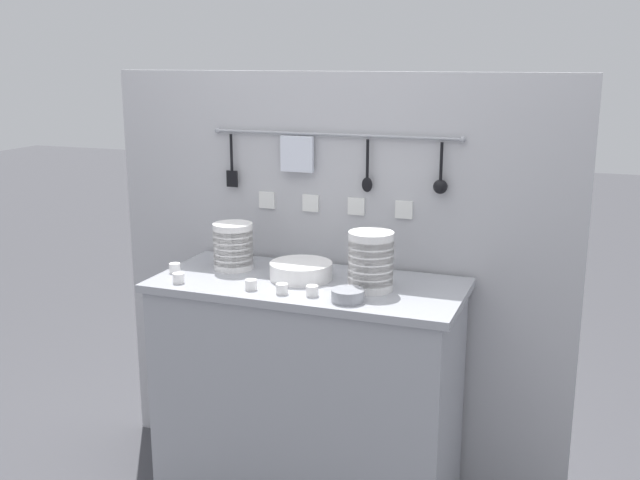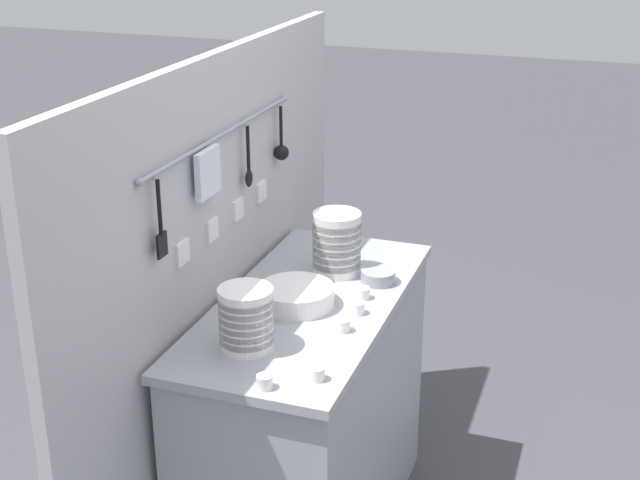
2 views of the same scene
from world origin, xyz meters
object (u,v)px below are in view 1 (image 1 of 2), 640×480
at_px(bowl_stack_back_corner, 371,261).
at_px(plate_stack, 301,271).
at_px(cup_edge_far, 175,268).
at_px(cup_beside_plates, 251,285).
at_px(cup_back_right, 179,278).
at_px(cup_centre, 284,262).
at_px(cup_back_left, 282,289).
at_px(steel_mixing_bowl, 348,295).
at_px(bowl_stack_nested_right, 233,246).
at_px(cup_mid_row, 312,291).

height_order(bowl_stack_back_corner, plate_stack, bowl_stack_back_corner).
distance_m(cup_edge_far, cup_beside_plates, 0.40).
xyz_separation_m(bowl_stack_back_corner, cup_back_right, (-0.71, -0.18, -0.09)).
height_order(bowl_stack_back_corner, cup_centre, bowl_stack_back_corner).
bearing_deg(cup_back_left, plate_stack, 91.86).
bearing_deg(bowl_stack_back_corner, cup_back_right, -165.95).
bearing_deg(steel_mixing_bowl, plate_stack, 142.17).
distance_m(bowl_stack_back_corner, plate_stack, 0.31).
height_order(cup_back_left, cup_back_right, same).
relative_size(bowl_stack_nested_right, plate_stack, 0.77).
height_order(bowl_stack_nested_right, cup_mid_row, bowl_stack_nested_right).
bearing_deg(cup_edge_far, cup_back_right, -53.37).
bearing_deg(plate_stack, cup_back_right, -152.51).
height_order(bowl_stack_nested_right, steel_mixing_bowl, bowl_stack_nested_right).
bearing_deg(cup_centre, cup_back_left, -68.22).
bearing_deg(cup_back_right, steel_mixing_bowl, 1.43).
distance_m(cup_beside_plates, cup_back_right, 0.30).
xyz_separation_m(cup_mid_row, cup_back_left, (-0.11, -0.02, 0.00)).
bearing_deg(bowl_stack_nested_right, cup_back_right, -112.65).
bearing_deg(cup_edge_far, bowl_stack_back_corner, 4.31).
height_order(bowl_stack_back_corner, cup_mid_row, bowl_stack_back_corner).
relative_size(cup_centre, cup_beside_plates, 1.00).
distance_m(plate_stack, cup_mid_row, 0.22).
bearing_deg(steel_mixing_bowl, cup_back_right, -178.57).
distance_m(bowl_stack_nested_right, cup_mid_row, 0.49).
bearing_deg(steel_mixing_bowl, cup_back_left, -179.13).
height_order(plate_stack, cup_mid_row, plate_stack).
xyz_separation_m(bowl_stack_nested_right, plate_stack, (0.31, -0.04, -0.06)).
distance_m(bowl_stack_back_corner, cup_back_left, 0.34).
xyz_separation_m(cup_centre, cup_edge_far, (-0.38, -0.24, 0.00)).
bearing_deg(bowl_stack_nested_right, steel_mixing_bowl, -22.61).
distance_m(bowl_stack_nested_right, cup_centre, 0.22).
bearing_deg(cup_beside_plates, cup_mid_row, 2.01).
bearing_deg(cup_centre, plate_stack, -46.40).
relative_size(bowl_stack_nested_right, cup_centre, 4.21).
distance_m(cup_edge_far, cup_back_right, 0.15).
relative_size(cup_back_left, cup_back_right, 1.00).
bearing_deg(cup_beside_plates, plate_stack, 58.38).
xyz_separation_m(cup_mid_row, cup_edge_far, (-0.62, 0.09, 0.00)).
bearing_deg(cup_back_right, cup_mid_row, 3.06).
bearing_deg(cup_edge_far, steel_mixing_bowl, -7.53).
xyz_separation_m(plate_stack, cup_edge_far, (-0.50, -0.10, -0.01)).
xyz_separation_m(cup_beside_plates, cup_back_right, (-0.30, -0.02, 0.00)).
height_order(steel_mixing_bowl, cup_beside_plates, steel_mixing_bowl).
bearing_deg(bowl_stack_back_corner, bowl_stack_nested_right, 172.81).
bearing_deg(bowl_stack_back_corner, steel_mixing_bowl, -102.21).
height_order(steel_mixing_bowl, cup_edge_far, steel_mixing_bowl).
bearing_deg(cup_mid_row, cup_beside_plates, -177.99).
bearing_deg(cup_edge_far, cup_centre, 32.04).
height_order(bowl_stack_back_corner, steel_mixing_bowl, bowl_stack_back_corner).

